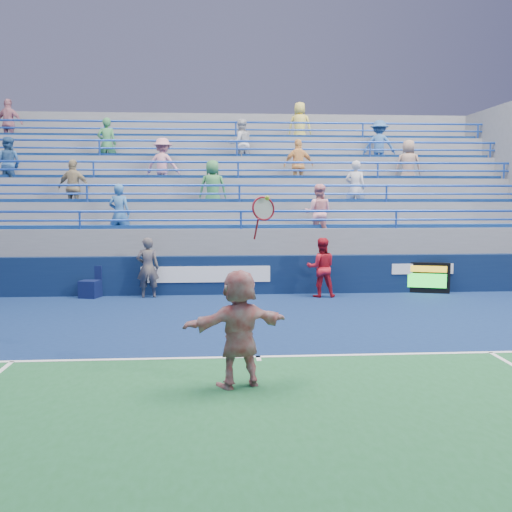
{
  "coord_description": "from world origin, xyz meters",
  "views": [
    {
      "loc": [
        -0.69,
        -9.49,
        2.73
      ],
      "look_at": [
        0.14,
        2.5,
        1.5
      ],
      "focal_mm": 40.0,
      "sensor_mm": 36.0,
      "label": 1
    }
  ],
  "objects": [
    {
      "name": "ground",
      "position": [
        0.0,
        0.0,
        0.0
      ],
      "size": [
        120.0,
        120.0,
        0.0
      ],
      "primitive_type": "plane",
      "color": "#333538"
    },
    {
      "name": "sponsor_wall",
      "position": [
        0.0,
        6.5,
        0.55
      ],
      "size": [
        18.0,
        0.32,
        1.1
      ],
      "color": "#0B1A3D",
      "rests_on": "ground"
    },
    {
      "name": "bleacher_stand",
      "position": [
        -0.01,
        10.27,
        1.55
      ],
      "size": [
        18.0,
        5.6,
        6.13
      ],
      "color": "slate",
      "rests_on": "ground"
    },
    {
      "name": "serve_speed_board",
      "position": [
        5.3,
        6.28,
        0.45
      ],
      "size": [
        1.27,
        0.5,
        0.89
      ],
      "color": "black",
      "rests_on": "ground"
    },
    {
      "name": "judge_chair",
      "position": [
        -4.15,
        6.19,
        0.28
      ],
      "size": [
        0.59,
        0.6,
        0.86
      ],
      "color": "#0C153D",
      "rests_on": "ground"
    },
    {
      "name": "tennis_player",
      "position": [
        -0.38,
        -1.46,
        0.86
      ],
      "size": [
        1.67,
        1.02,
        2.76
      ],
      "color": "silver",
      "rests_on": "ground"
    },
    {
      "name": "line_judge",
      "position": [
        -2.57,
        6.08,
        0.83
      ],
      "size": [
        0.64,
        0.45,
        1.67
      ],
      "primitive_type": "imported",
      "rotation": [
        0.0,
        0.0,
        3.23
      ],
      "color": "#141A38",
      "rests_on": "ground"
    },
    {
      "name": "ball_girl",
      "position": [
        2.17,
        5.86,
        0.82
      ],
      "size": [
        0.82,
        0.66,
        1.64
      ],
      "primitive_type": "imported",
      "rotation": [
        0.0,
        0.0,
        3.1
      ],
      "color": "red",
      "rests_on": "ground"
    }
  ]
}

